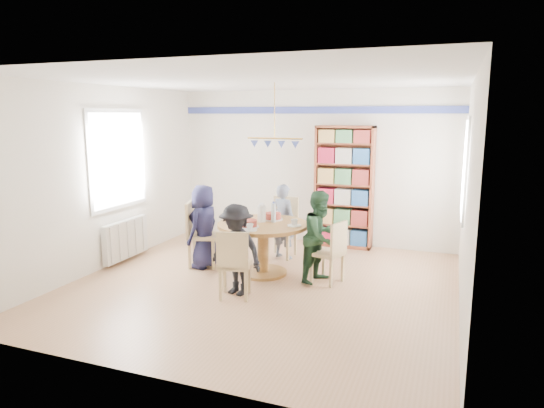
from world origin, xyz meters
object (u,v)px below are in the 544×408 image
at_px(chair_left, 198,231).
at_px(person_far, 283,221).
at_px(chair_right, 332,250).
at_px(chair_near, 234,262).
at_px(person_near, 237,250).
at_px(bookshelf, 344,188).
at_px(chair_far, 284,224).
at_px(person_left, 204,226).
at_px(dining_table, 263,236).
at_px(person_right, 321,237).
at_px(radiator, 126,239).

relative_size(chair_left, person_far, 0.82).
xyz_separation_m(chair_right, chair_near, (-1.00, -0.99, 0.01)).
height_order(person_near, bookshelf, bookshelf).
xyz_separation_m(chair_far, chair_near, (0.06, -2.02, -0.04)).
distance_m(person_left, person_near, 1.26).
distance_m(dining_table, person_right, 0.86).
bearing_deg(chair_near, radiator, 159.04).
relative_size(dining_table, chair_near, 1.47).
relative_size(chair_near, person_right, 0.70).
xyz_separation_m(radiator, person_right, (3.11, 0.15, 0.28)).
xyz_separation_m(chair_near, person_left, (-0.97, 1.03, 0.14)).
bearing_deg(person_near, chair_far, 105.75).
bearing_deg(person_right, bookshelf, 21.18).
bearing_deg(radiator, person_right, 2.74).
relative_size(chair_near, bookshelf, 0.42).
xyz_separation_m(radiator, person_near, (2.24, -0.70, 0.24)).
relative_size(radiator, person_near, 0.85).
relative_size(chair_left, chair_far, 1.03).
distance_m(radiator, person_far, 2.50).
relative_size(chair_left, bookshelf, 0.47).
bearing_deg(person_far, dining_table, 107.02).
bearing_deg(bookshelf, person_near, -105.71).
height_order(chair_near, person_near, person_near).
relative_size(chair_far, person_right, 0.76).
bearing_deg(dining_table, chair_near, -88.51).
xyz_separation_m(dining_table, chair_left, (-1.07, 0.01, -0.01)).
relative_size(person_left, person_far, 1.04).
bearing_deg(person_left, chair_right, 95.67).
relative_size(chair_left, chair_near, 1.12).
bearing_deg(chair_near, person_near, 103.51).
bearing_deg(bookshelf, chair_right, -81.94).
height_order(chair_far, person_near, person_near).
xyz_separation_m(chair_near, bookshelf, (0.73, 2.91, 0.54)).
bearing_deg(chair_left, person_left, -10.05).
bearing_deg(person_far, person_right, 151.76).
xyz_separation_m(person_left, person_far, (0.96, 0.87, -0.03)).
bearing_deg(person_right, chair_near, 159.06).
relative_size(chair_right, person_near, 0.74).
height_order(person_right, bookshelf, bookshelf).
bearing_deg(chair_left, person_right, -0.79).
bearing_deg(chair_far, radiator, -152.59).
height_order(dining_table, person_near, person_near).
distance_m(radiator, chair_right, 3.28).
height_order(chair_far, chair_near, chair_far).
xyz_separation_m(chair_far, person_far, (0.04, -0.13, 0.07)).
distance_m(radiator, person_right, 3.13).
bearing_deg(chair_left, chair_right, -1.49).
bearing_deg(radiator, dining_table, 4.23).
distance_m(dining_table, person_left, 0.95).
height_order(dining_table, person_right, person_right).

